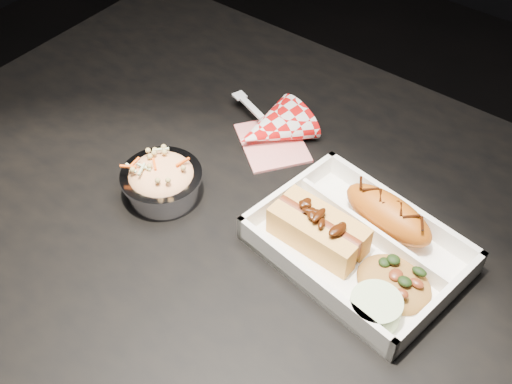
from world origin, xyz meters
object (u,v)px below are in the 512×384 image
fried_pastry (388,214)px  foil_coleslaw_cup (162,179)px  dining_table (280,276)px  food_tray (358,248)px  hotdog (319,228)px  napkin_fork (271,129)px

fried_pastry → foil_coleslaw_cup: 0.30m
dining_table → food_tray: bearing=19.1°
foil_coleslaw_cup → hotdog: bearing=13.9°
fried_pastry → napkin_fork: napkin_fork is taller
dining_table → hotdog: hotdog is taller
dining_table → napkin_fork: bearing=131.0°
fried_pastry → foil_coleslaw_cup: bearing=-154.9°
hotdog → foil_coleslaw_cup: bearing=-163.6°
hotdog → napkin_fork: 0.22m
foil_coleslaw_cup → napkin_fork: bearing=76.0°
fried_pastry → foil_coleslaw_cup: size_ratio=1.19×
napkin_fork → fried_pastry: bearing=5.7°
fried_pastry → napkin_fork: size_ratio=0.74×
dining_table → fried_pastry: fried_pastry is taller
hotdog → fried_pastry: bearing=55.2°
food_tray → foil_coleslaw_cup: bearing=-155.9°
dining_table → foil_coleslaw_cup: foil_coleslaw_cup is taller
food_tray → hotdog: size_ratio=2.20×
food_tray → foil_coleslaw_cup: size_ratio=2.48×
fried_pastry → food_tray: bearing=-98.6°
dining_table → foil_coleslaw_cup: (-0.17, -0.04, 0.12)m
fried_pastry → napkin_fork: 0.24m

